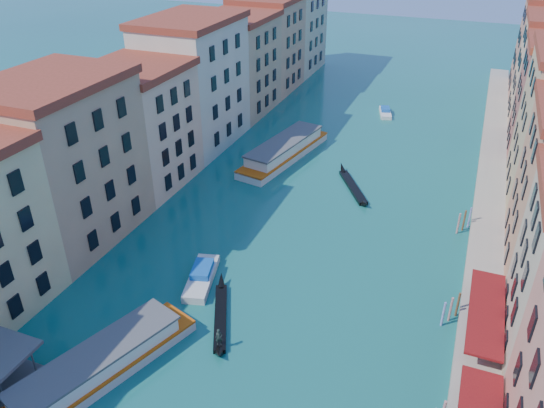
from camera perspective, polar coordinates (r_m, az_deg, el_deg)
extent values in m
cube|color=tan|center=(67.09, -21.43, 3.91)|extent=(12.00, 17.00, 19.00)
cube|color=maroon|center=(63.72, -23.10, 12.00)|extent=(12.80, 17.40, 1.00)
cube|color=#E2AF86|center=(78.46, -13.97, 7.81)|extent=(12.00, 14.00, 16.50)
cube|color=maroon|center=(75.75, -14.79, 13.94)|extent=(12.80, 14.40, 1.00)
cube|color=beige|center=(90.56, -8.38, 12.50)|extent=(12.00, 18.00, 20.00)
cube|color=maroon|center=(88.06, -8.91, 19.02)|extent=(12.80, 18.40, 1.00)
cube|color=tan|center=(105.38, -3.73, 14.50)|extent=(12.00, 16.00, 17.50)
cube|color=maroon|center=(103.32, -3.91, 19.45)|extent=(12.80, 16.40, 1.00)
cube|color=tan|center=(119.02, -0.48, 16.60)|extent=(12.00, 15.00, 18.50)
cube|color=#C3B389|center=(133.59, 2.22, 18.15)|extent=(12.00, 17.00, 19.00)
cube|color=#A69886|center=(77.90, 22.30, -0.15)|extent=(4.00, 140.00, 1.00)
cylinder|color=#505052|center=(47.93, 19.49, -19.47)|extent=(0.12, 0.12, 3.00)
cube|color=maroon|center=(54.68, 22.08, -10.66)|extent=(3.20, 12.60, 0.25)
cylinder|color=#505052|center=(52.33, 20.03, -14.50)|extent=(0.12, 0.12, 3.00)
cylinder|color=#505052|center=(58.82, 20.60, -9.01)|extent=(0.12, 0.12, 3.00)
cylinder|color=#53321C|center=(55.54, 17.92, -11.33)|extent=(0.24, 0.24, 3.20)
cylinder|color=#53321C|center=(56.33, 18.63, -10.80)|extent=(0.24, 0.24, 3.20)
cylinder|color=#53321C|center=(57.14, 19.32, -10.28)|extent=(0.24, 0.24, 3.20)
cylinder|color=#53321C|center=(70.38, 19.40, -2.09)|extent=(0.24, 0.24, 3.20)
cylinder|color=#53321C|center=(71.26, 19.94, -1.78)|extent=(0.24, 0.24, 3.20)
cylinder|color=#53321C|center=(72.15, 20.46, -1.48)|extent=(0.24, 0.24, 3.20)
cube|color=beige|center=(51.24, -17.96, -16.68)|extent=(10.12, 19.05, 1.12)
cube|color=white|center=(50.39, -18.18, -15.72)|extent=(8.45, 15.37, 1.50)
cube|color=#505052|center=(49.78, -18.35, -14.99)|extent=(8.87, 15.90, 0.23)
cube|color=#C7530B|center=(50.88, -18.05, -16.27)|extent=(10.16, 19.07, 0.23)
cube|color=silver|center=(86.63, 1.33, 5.35)|extent=(8.60, 21.74, 1.27)
cube|color=white|center=(86.07, 1.34, 6.19)|extent=(7.30, 17.47, 1.70)
cube|color=#505052|center=(85.67, 1.35, 6.81)|extent=(7.71, 18.05, 0.27)
cube|color=#C7530B|center=(86.39, 1.34, 5.71)|extent=(8.66, 21.75, 0.27)
cube|color=black|center=(54.64, -5.56, -11.99)|extent=(5.15, 9.19, 0.48)
cone|color=black|center=(58.47, -5.47, -8.21)|extent=(1.78, 2.35, 1.79)
cone|color=black|center=(50.57, -5.71, -15.77)|extent=(1.62, 2.01, 1.58)
imported|color=#1E2B26|center=(50.91, -5.72, -14.10)|extent=(0.79, 0.68, 1.84)
cube|color=black|center=(78.16, 8.68, 1.81)|extent=(6.25, 9.24, 0.50)
cone|color=black|center=(82.70, 7.57, 3.86)|extent=(2.02, 2.44, 1.88)
cone|color=black|center=(73.40, 9.99, -0.01)|extent=(1.82, 2.11, 1.65)
cube|color=beige|center=(59.37, -7.60, -7.91)|extent=(4.41, 8.24, 0.90)
cube|color=#1558AE|center=(59.33, -7.53, -6.98)|extent=(2.82, 3.78, 0.79)
cube|color=silver|center=(107.75, 12.09, 9.56)|extent=(3.55, 6.50, 0.71)
cube|color=#1558AE|center=(107.96, 12.10, 9.95)|extent=(2.25, 2.99, 0.62)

